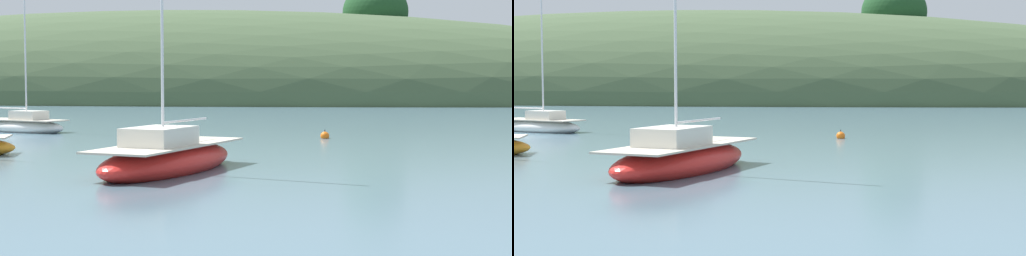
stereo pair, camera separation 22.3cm
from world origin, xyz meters
The scene contains 4 objects.
far_shoreline_hill centered at (-25.08, 90.12, 0.11)m, with size 150.00×36.00×27.29m.
sailboat_orange_cutter centered at (-15.16, 33.22, 0.36)m, with size 6.04×3.79×8.45m.
sailboat_cream_ketch centered at (-2.33, 16.71, 0.43)m, with size 4.10×7.62×9.61m.
mooring_buoy_inner centered at (1.77, 30.99, 0.12)m, with size 0.44×0.44×0.54m.
Camera 1 is at (4.06, -6.47, 2.92)m, focal length 53.13 mm.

